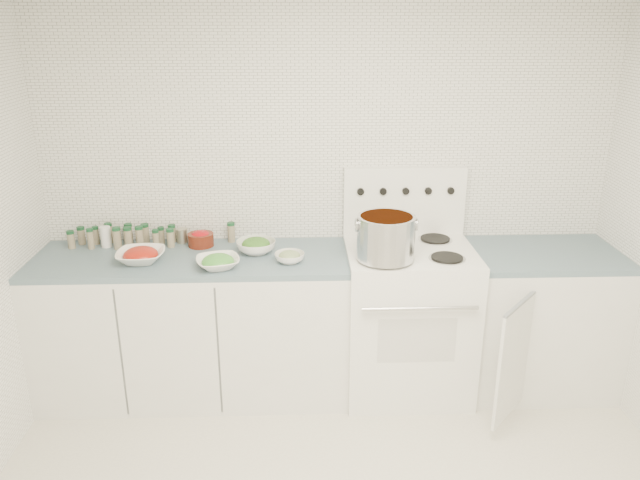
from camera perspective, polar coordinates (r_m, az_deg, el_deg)
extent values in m
cube|color=white|center=(3.90, 0.69, 5.15)|extent=(3.50, 0.02, 2.50)
cube|color=white|center=(3.95, -11.29, -7.83)|extent=(1.85, 0.62, 0.86)
cube|color=slate|center=(3.76, -11.75, -1.74)|extent=(1.85, 0.62, 0.03)
cube|color=white|center=(3.93, 7.95, -7.32)|extent=(0.76, 0.65, 0.92)
cube|color=black|center=(3.63, 8.84, -9.05)|extent=(0.45, 0.01, 0.28)
cylinder|color=silver|center=(3.49, 9.15, -6.21)|extent=(0.65, 0.02, 0.02)
cube|color=white|center=(3.74, 8.29, -0.95)|extent=(0.76, 0.65, 0.01)
cube|color=white|center=(3.94, 7.71, 3.57)|extent=(0.76, 0.06, 0.43)
cylinder|color=silver|center=(3.56, 5.89, -1.76)|extent=(0.21, 0.21, 0.01)
cylinder|color=black|center=(3.56, 5.89, -1.67)|extent=(0.18, 0.18, 0.01)
cylinder|color=silver|center=(3.63, 11.53, -1.65)|extent=(0.21, 0.21, 0.01)
cylinder|color=black|center=(3.62, 11.54, -1.56)|extent=(0.18, 0.18, 0.01)
cylinder|color=silver|center=(3.86, 5.25, -0.01)|extent=(0.21, 0.21, 0.01)
cylinder|color=black|center=(3.85, 5.26, 0.07)|extent=(0.18, 0.18, 0.01)
cylinder|color=silver|center=(3.92, 10.48, 0.06)|extent=(0.21, 0.21, 0.01)
cylinder|color=black|center=(3.92, 10.49, 0.14)|extent=(0.18, 0.18, 0.01)
cylinder|color=black|center=(3.85, 3.72, 4.45)|extent=(0.04, 0.02, 0.04)
cylinder|color=black|center=(3.87, 5.79, 4.46)|extent=(0.04, 0.02, 0.04)
cylinder|color=black|center=(3.89, 7.84, 4.46)|extent=(0.04, 0.02, 0.04)
cylinder|color=black|center=(3.92, 9.86, 4.46)|extent=(0.04, 0.02, 0.04)
cylinder|color=black|center=(3.95, 11.86, 4.45)|extent=(0.04, 0.02, 0.04)
cube|color=white|center=(4.17, 19.22, -7.03)|extent=(0.89, 0.62, 0.86)
cube|color=slate|center=(4.00, 19.94, -1.25)|extent=(0.89, 0.62, 0.03)
cube|color=white|center=(3.69, 17.25, -10.51)|extent=(0.28, 0.31, 0.70)
cylinder|color=silver|center=(3.50, 6.04, 0.25)|extent=(0.32, 0.32, 0.25)
cylinder|color=#D1601D|center=(3.47, 6.10, 1.95)|extent=(0.29, 0.29, 0.03)
torus|color=silver|center=(3.46, 3.34, 1.38)|extent=(0.01, 0.08, 0.08)
torus|color=silver|center=(3.51, 8.79, 1.43)|extent=(0.01, 0.08, 0.08)
imported|color=white|center=(3.74, -16.06, -1.44)|extent=(0.28, 0.28, 0.07)
ellipsoid|color=#A70E0E|center=(3.73, -16.08, -1.24)|extent=(0.20, 0.20, 0.09)
imported|color=white|center=(3.55, -9.31, -2.06)|extent=(0.30, 0.30, 0.06)
ellipsoid|color=#3B862B|center=(3.55, -9.32, -1.88)|extent=(0.17, 0.17, 0.08)
imported|color=white|center=(3.75, -5.86, -0.61)|extent=(0.29, 0.29, 0.07)
ellipsoid|color=#2F611B|center=(3.74, -5.87, -0.32)|extent=(0.17, 0.17, 0.08)
imported|color=white|center=(3.59, -2.80, -1.61)|extent=(0.20, 0.20, 0.05)
ellipsoid|color=#2D5321|center=(3.59, -2.80, -1.40)|extent=(0.12, 0.12, 0.06)
cylinder|color=#551B0E|center=(3.91, -10.84, 0.03)|extent=(0.16, 0.16, 0.08)
ellipsoid|color=#A60B16|center=(3.90, -10.87, 0.44)|extent=(0.12, 0.12, 0.06)
cylinder|color=white|center=(4.03, -18.99, 0.28)|extent=(0.08, 0.08, 0.13)
cylinder|color=#9F9A87|center=(3.98, -12.49, 0.39)|extent=(0.09, 0.09, 0.09)
cylinder|color=gray|center=(4.14, -20.97, 0.27)|extent=(0.04, 0.04, 0.09)
cylinder|color=#124223|center=(4.12, -21.06, 1.01)|extent=(0.05, 0.05, 0.02)
cylinder|color=gray|center=(4.11, -19.79, 0.30)|extent=(0.04, 0.04, 0.10)
cylinder|color=#124223|center=(4.09, -19.88, 1.06)|extent=(0.04, 0.04, 0.02)
cylinder|color=gray|center=(4.10, -18.73, 0.49)|extent=(0.04, 0.04, 0.11)
cylinder|color=#124223|center=(4.08, -18.83, 1.35)|extent=(0.05, 0.05, 0.02)
cylinder|color=gray|center=(4.05, -17.07, 0.46)|extent=(0.05, 0.05, 0.11)
cylinder|color=#124223|center=(4.03, -17.16, 1.32)|extent=(0.05, 0.05, 0.02)
cylinder|color=gray|center=(4.04, -15.67, 0.48)|extent=(0.05, 0.05, 0.10)
cylinder|color=#124223|center=(4.02, -15.75, 1.30)|extent=(0.05, 0.05, 0.02)
cylinder|color=gray|center=(4.00, -14.30, 0.31)|extent=(0.04, 0.04, 0.09)
cylinder|color=#124223|center=(3.99, -14.36, 1.03)|extent=(0.04, 0.04, 0.02)
cylinder|color=gray|center=(4.01, -13.36, 0.47)|extent=(0.04, 0.04, 0.09)
cylinder|color=#124223|center=(3.99, -13.42, 1.23)|extent=(0.05, 0.05, 0.02)
cylinder|color=gray|center=(3.94, -8.11, 0.59)|extent=(0.05, 0.05, 0.11)
cylinder|color=#124223|center=(3.92, -8.15, 1.47)|extent=(0.05, 0.05, 0.02)
cylinder|color=gray|center=(4.08, -21.79, -0.09)|extent=(0.04, 0.04, 0.09)
cylinder|color=#124223|center=(4.07, -21.89, 0.66)|extent=(0.05, 0.05, 0.02)
cylinder|color=gray|center=(4.03, -20.23, 0.00)|extent=(0.04, 0.04, 0.11)
cylinder|color=#124223|center=(4.01, -20.34, 0.86)|extent=(0.04, 0.04, 0.02)
cylinder|color=gray|center=(3.97, -18.04, 0.03)|extent=(0.05, 0.05, 0.12)
cylinder|color=#124223|center=(3.95, -18.14, 0.97)|extent=(0.05, 0.05, 0.02)
cylinder|color=gray|center=(3.97, -17.12, 0.08)|extent=(0.05, 0.05, 0.12)
cylinder|color=#124223|center=(3.95, -17.22, 0.99)|extent=(0.05, 0.05, 0.02)
cylinder|color=gray|center=(3.96, -16.15, 0.15)|extent=(0.05, 0.05, 0.12)
cylinder|color=#124223|center=(3.94, -16.24, 1.07)|extent=(0.05, 0.05, 0.02)
cylinder|color=gray|center=(3.94, -14.76, 0.01)|extent=(0.04, 0.04, 0.09)
cylinder|color=#124223|center=(3.92, -14.83, 0.79)|extent=(0.04, 0.04, 0.02)
cylinder|color=gray|center=(3.92, -13.50, 0.06)|extent=(0.04, 0.04, 0.10)
cylinder|color=#124223|center=(3.90, -13.56, 0.88)|extent=(0.05, 0.05, 0.02)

